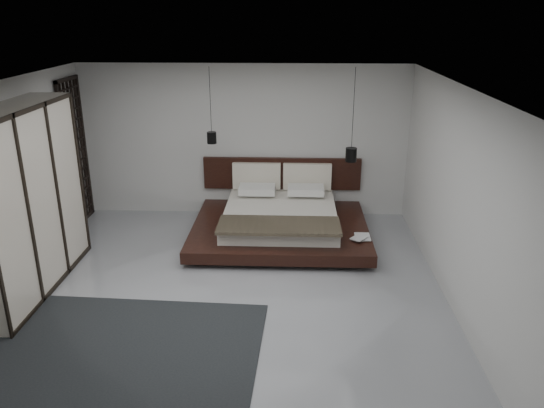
{
  "coord_description": "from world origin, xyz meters",
  "views": [
    {
      "loc": [
        0.9,
        -6.53,
        3.66
      ],
      "look_at": [
        0.59,
        1.2,
        0.84
      ],
      "focal_mm": 35.0,
      "sensor_mm": 36.0,
      "label": 1
    }
  ],
  "objects_px": {
    "lattice_screen": "(76,152)",
    "pendant_left": "(212,137)",
    "bed": "(280,219)",
    "rug": "(103,357)",
    "wardrobe": "(22,202)",
    "pendant_right": "(351,154)"
  },
  "relations": [
    {
      "from": "lattice_screen",
      "to": "bed",
      "type": "relative_size",
      "value": 0.89
    },
    {
      "from": "lattice_screen",
      "to": "rug",
      "type": "distance_m",
      "value": 4.61
    },
    {
      "from": "lattice_screen",
      "to": "pendant_right",
      "type": "height_order",
      "value": "pendant_right"
    },
    {
      "from": "bed",
      "to": "pendant_right",
      "type": "relative_size",
      "value": 1.84
    },
    {
      "from": "lattice_screen",
      "to": "bed",
      "type": "height_order",
      "value": "lattice_screen"
    },
    {
      "from": "rug",
      "to": "pendant_right",
      "type": "bearing_deg",
      "value": 52.12
    },
    {
      "from": "bed",
      "to": "rug",
      "type": "distance_m",
      "value": 4.01
    },
    {
      "from": "bed",
      "to": "wardrobe",
      "type": "relative_size",
      "value": 1.13
    },
    {
      "from": "bed",
      "to": "wardrobe",
      "type": "xyz_separation_m",
      "value": [
        -3.4,
        -1.94,
        0.97
      ]
    },
    {
      "from": "bed",
      "to": "pendant_left",
      "type": "relative_size",
      "value": 2.26
    },
    {
      "from": "pendant_right",
      "to": "wardrobe",
      "type": "xyz_separation_m",
      "value": [
        -4.6,
        -2.42,
        -0.07
      ]
    },
    {
      "from": "pendant_right",
      "to": "wardrobe",
      "type": "bearing_deg",
      "value": -152.3
    },
    {
      "from": "pendant_left",
      "to": "bed",
      "type": "bearing_deg",
      "value": -21.56
    },
    {
      "from": "pendant_left",
      "to": "lattice_screen",
      "type": "bearing_deg",
      "value": 178.3
    },
    {
      "from": "lattice_screen",
      "to": "pendant_right",
      "type": "bearing_deg",
      "value": -0.86
    },
    {
      "from": "lattice_screen",
      "to": "pendant_left",
      "type": "distance_m",
      "value": 2.47
    },
    {
      "from": "bed",
      "to": "rug",
      "type": "height_order",
      "value": "bed"
    },
    {
      "from": "pendant_left",
      "to": "wardrobe",
      "type": "bearing_deg",
      "value": -132.29
    },
    {
      "from": "bed",
      "to": "rug",
      "type": "relative_size",
      "value": 0.84
    },
    {
      "from": "pendant_left",
      "to": "rug",
      "type": "bearing_deg",
      "value": -99.94
    },
    {
      "from": "bed",
      "to": "wardrobe",
      "type": "height_order",
      "value": "wardrobe"
    },
    {
      "from": "lattice_screen",
      "to": "wardrobe",
      "type": "height_order",
      "value": "lattice_screen"
    }
  ]
}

